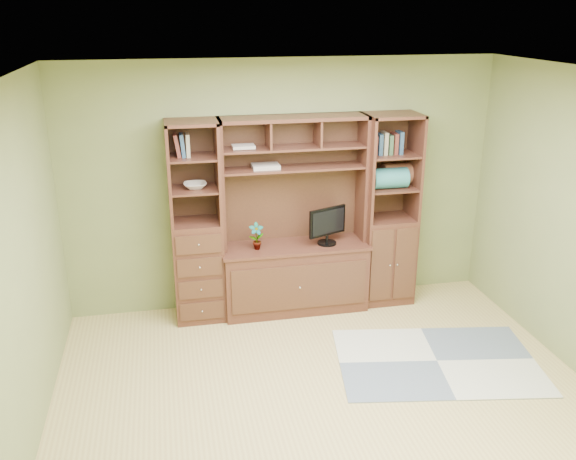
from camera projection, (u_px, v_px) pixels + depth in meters
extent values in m
cube|color=tan|center=(331.00, 405.00, 4.96)|extent=(4.60, 4.10, 0.04)
cube|color=white|center=(341.00, 78.00, 4.08)|extent=(4.60, 4.10, 0.04)
cube|color=olive|center=(283.00, 186.00, 6.36)|extent=(4.50, 0.04, 2.60)
cube|color=olive|center=(461.00, 428.00, 2.68)|extent=(4.50, 0.04, 2.60)
cube|color=olive|center=(13.00, 284.00, 4.09)|extent=(0.04, 4.00, 2.60)
cube|color=#482419|center=(295.00, 218.00, 6.23)|extent=(1.54, 0.53, 2.05)
cube|color=#482419|center=(196.00, 224.00, 6.07)|extent=(0.50, 0.45, 2.05)
cube|color=#482419|center=(388.00, 211.00, 6.46)|extent=(0.55, 0.45, 2.05)
cube|color=#989D9D|center=(437.00, 361.00, 5.57)|extent=(1.97, 1.47, 0.01)
cube|color=black|center=(327.00, 219.00, 6.27)|extent=(0.49, 0.35, 0.54)
imported|color=brown|center=(256.00, 236.00, 6.17)|extent=(0.15, 0.10, 0.28)
cube|color=#AEA094|center=(266.00, 166.00, 6.07)|extent=(0.27, 0.20, 0.04)
imported|color=beige|center=(195.00, 186.00, 5.94)|extent=(0.23, 0.23, 0.06)
cube|color=#2C7375|center=(390.00, 178.00, 6.28)|extent=(0.37, 0.21, 0.21)
cube|color=brown|center=(401.00, 174.00, 6.43)|extent=(0.40, 0.22, 0.22)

